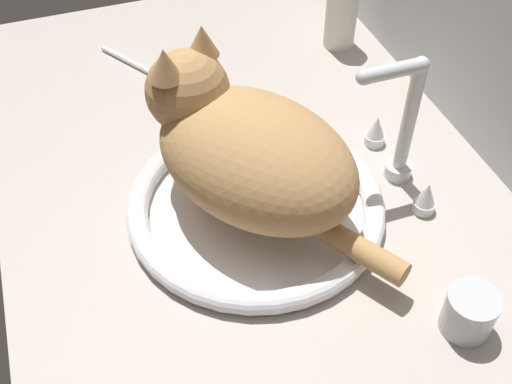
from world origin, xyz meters
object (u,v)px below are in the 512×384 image
object	(u,v)px
cat	(243,146)
soap_pump_bottle	(342,10)
metal_jar	(469,313)
toothbrush	(138,65)
faucet	(401,134)
sink_basin	(256,205)

from	to	relation	value
cat	soap_pump_bottle	bearing A→B (deg)	137.89
metal_jar	toothbrush	size ratio (longest dim) A/B	0.40
faucet	toothbrush	xyz separation A→B (cm)	(-39.92, -29.89, -7.69)
cat	toothbrush	size ratio (longest dim) A/B	2.46
cat	toothbrush	distance (cm)	40.07
cat	metal_jar	bearing A→B (deg)	33.54
faucet	metal_jar	world-z (taller)	faucet
cat	toothbrush	world-z (taller)	cat
toothbrush	faucet	bearing A→B (deg)	36.83
metal_jar	sink_basin	bearing A→B (deg)	-146.30
faucet	metal_jar	xyz separation A→B (cm)	(26.08, -4.15, -5.33)
metal_jar	toothbrush	distance (cm)	70.88
faucet	cat	world-z (taller)	cat
faucet	sink_basin	bearing A→B (deg)	-90.00
sink_basin	faucet	world-z (taller)	faucet
sink_basin	toothbrush	distance (cm)	40.79
metal_jar	soap_pump_bottle	world-z (taller)	soap_pump_bottle
faucet	toothbrush	size ratio (longest dim) A/B	1.33
soap_pump_bottle	toothbrush	bearing A→B (deg)	-97.40
faucet	toothbrush	distance (cm)	50.46
sink_basin	metal_jar	distance (cm)	31.39
metal_jar	soap_pump_bottle	xyz separation A→B (cm)	(-61.17, 11.43, 4.19)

